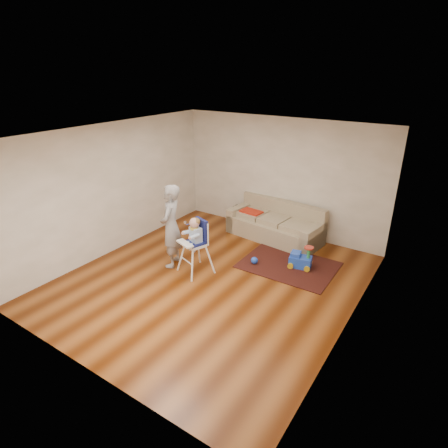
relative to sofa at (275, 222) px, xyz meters
The scene contains 9 objects.
ground 2.34m from the sofa, 93.31° to the right, with size 5.50×5.50×0.00m, color #4E1F05.
room_envelope 2.30m from the sofa, 94.28° to the right, with size 5.04×5.52×2.72m.
sofa is the anchor object (origin of this frame).
side_table 1.07m from the sofa, 169.90° to the left, with size 0.46×0.46×0.46m, color black, non-canonical shape.
area_rug 1.36m from the sofa, 50.10° to the right, with size 1.82×1.37×0.01m, color black.
ride_on_toy 1.42m from the sofa, 41.77° to the right, with size 0.43×0.30×0.47m, color blue, non-canonical shape.
toy_ball 1.40m from the sofa, 80.14° to the right, with size 0.14×0.14×0.14m, color blue.
high_chair 2.30m from the sofa, 104.46° to the right, with size 0.68×0.68×1.14m.
adult 2.55m from the sofa, 116.95° to the right, with size 0.61×0.40×1.67m, color gray.
Camera 1 is at (3.54, -4.93, 3.72)m, focal length 30.00 mm.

